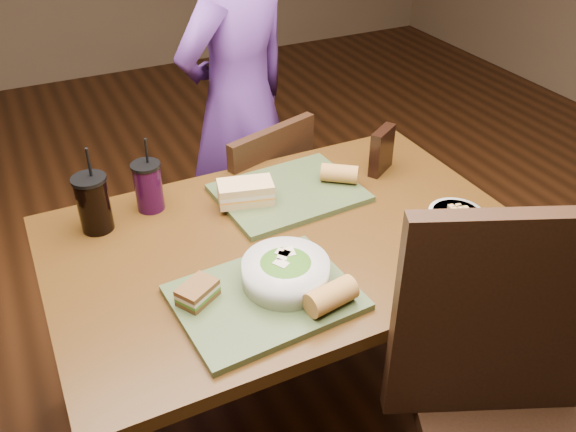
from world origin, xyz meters
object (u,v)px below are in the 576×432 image
object	(u,v)px
soup_bowl	(455,221)
baguette_far	(340,173)
salad_bowl	(286,271)
sandwich_far	(246,192)
chair_near	(517,418)
sandwich_near	(198,292)
chair_far	(264,210)
tray_near	(265,298)
dining_table	(288,262)
baguette_near	(331,296)
diner	(239,104)
tray_far	(289,193)
cup_cola	(94,203)
chip_bag	(382,150)
cup_berry	(148,186)

from	to	relation	value
soup_bowl	baguette_far	bearing A→B (deg)	115.50
salad_bowl	sandwich_far	world-z (taller)	salad_bowl
chair_near	sandwich_near	world-z (taller)	chair_near
chair_far	chair_near	bearing A→B (deg)	-85.99
tray_near	dining_table	bearing A→B (deg)	52.06
baguette_near	diner	bearing A→B (deg)	78.35
tray_near	tray_far	size ratio (longest dim) A/B	1.00
salad_bowl	sandwich_far	size ratio (longest dim) A/B	1.21
tray_far	salad_bowl	world-z (taller)	salad_bowl
dining_table	cup_cola	distance (m)	0.57
baguette_near	baguette_far	world-z (taller)	baguette_near
tray_far	soup_bowl	xyz separation A→B (m)	(0.33, -0.37, 0.03)
tray_far	sandwich_near	xyz separation A→B (m)	(-0.41, -0.35, 0.03)
salad_bowl	soup_bowl	distance (m)	0.53
tray_near	chip_bag	world-z (taller)	chip_bag
dining_table	baguette_far	bearing A→B (deg)	33.39
diner	sandwich_far	size ratio (longest dim) A/B	8.86
tray_near	chip_bag	bearing A→B (deg)	34.51
dining_table	diner	world-z (taller)	diner
dining_table	cup_berry	size ratio (longest dim) A/B	5.61
salad_bowl	chip_bag	distance (m)	0.66
sandwich_far	chair_near	bearing A→B (deg)	-71.33
soup_bowl	cup_cola	world-z (taller)	cup_cola
sandwich_far	baguette_far	bearing A→B (deg)	-3.93
chair_far	baguette_far	distance (m)	0.50
baguette_near	cup_cola	world-z (taller)	cup_cola
diner	sandwich_far	bearing A→B (deg)	46.08
soup_bowl	diner	bearing A→B (deg)	103.25
chair_far	diner	xyz separation A→B (m)	(0.03, 0.29, 0.31)
dining_table	diner	bearing A→B (deg)	76.87
cup_cola	tray_far	bearing A→B (deg)	-8.05
chair_near	cup_berry	xyz separation A→B (m)	(-0.55, 0.98, 0.22)
sandwich_far	diner	bearing A→B (deg)	69.47
dining_table	cup_cola	bearing A→B (deg)	149.60
sandwich_far	chair_far	bearing A→B (deg)	59.43
tray_far	dining_table	bearing A→B (deg)	-116.59
chair_near	tray_near	world-z (taller)	chair_near
salad_bowl	sandwich_near	bearing A→B (deg)	170.89
dining_table	soup_bowl	size ratio (longest dim) A/B	5.82
chair_far	soup_bowl	size ratio (longest dim) A/B	3.80
chair_far	sandwich_near	xyz separation A→B (m)	(-0.48, -0.70, 0.32)
sandwich_near	cup_berry	bearing A→B (deg)	88.39
sandwich_far	cup_cola	xyz separation A→B (m)	(-0.42, 0.08, 0.03)
tray_near	sandwich_far	world-z (taller)	sandwich_far
tray_far	baguette_near	world-z (taller)	baguette_near
dining_table	baguette_near	bearing A→B (deg)	-97.68
sandwich_near	sandwich_far	size ratio (longest dim) A/B	0.64
cup_berry	chair_near	bearing A→B (deg)	-60.70
sandwich_far	baguette_near	distance (m)	0.51
chair_near	sandwich_near	size ratio (longest dim) A/B	9.60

